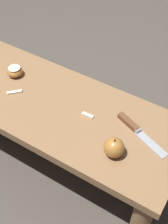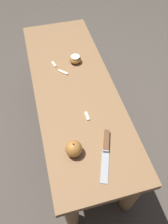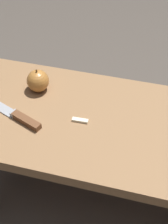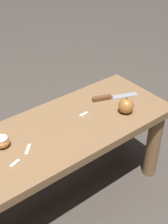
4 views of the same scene
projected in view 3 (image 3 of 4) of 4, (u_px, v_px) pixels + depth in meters
The scene contains 5 objects.
ground_plane at pixel (134, 205), 1.28m from camera, with size 8.00×8.00×0.00m, color #4C443D.
wooden_bench at pixel (148, 150), 1.01m from camera, with size 1.26×0.44×0.47m.
knife at pixel (18, 116), 0.97m from camera, with size 0.24×0.12×0.02m.
apple_whole at pixel (38, 81), 1.04m from camera, with size 0.07×0.07×0.08m.
apple_slice_near_knife at pixel (80, 120), 0.96m from camera, with size 0.05×0.02×0.01m.
Camera 3 is at (-0.05, -0.64, 1.19)m, focal length 50.00 mm.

